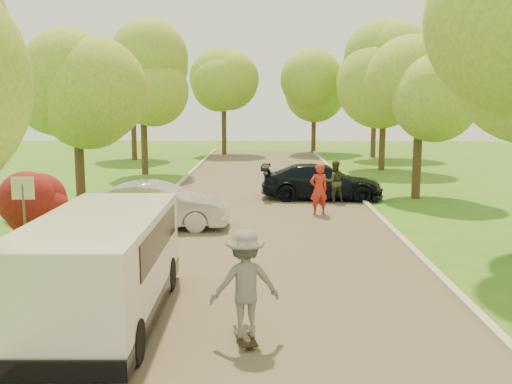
# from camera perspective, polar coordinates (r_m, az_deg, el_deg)

# --- Properties ---
(ground) EXTENTS (100.00, 100.00, 0.00)m
(ground) POSITION_cam_1_polar(r_m,az_deg,el_deg) (10.37, 0.42, -13.49)
(ground) COLOR #2F761C
(ground) RESTS_ON ground
(road) EXTENTS (8.00, 60.00, 0.01)m
(road) POSITION_cam_1_polar(r_m,az_deg,el_deg) (18.03, 0.60, -3.72)
(road) COLOR #4C4438
(road) RESTS_ON ground
(curb_left) EXTENTS (0.18, 60.00, 0.12)m
(curb_left) POSITION_cam_1_polar(r_m,az_deg,el_deg) (18.48, -12.08, -3.44)
(curb_left) COLOR #B2AD9E
(curb_left) RESTS_ON ground
(curb_right) EXTENTS (0.18, 60.00, 0.12)m
(curb_right) POSITION_cam_1_polar(r_m,az_deg,el_deg) (18.45, 13.30, -3.50)
(curb_right) COLOR #B2AD9E
(curb_right) RESTS_ON ground
(street_sign) EXTENTS (0.55, 0.06, 2.17)m
(street_sign) POSITION_cam_1_polar(r_m,az_deg,el_deg) (14.99, -22.22, -0.92)
(street_sign) COLOR #59595E
(street_sign) RESTS_ON ground
(red_shrub) EXTENTS (1.70, 1.70, 1.95)m
(red_shrub) POSITION_cam_1_polar(r_m,az_deg,el_deg) (16.62, -21.71, -1.60)
(red_shrub) COLOR #382619
(red_shrub) RESTS_ON ground
(tree_l_midb) EXTENTS (4.30, 4.20, 6.62)m
(tree_l_midb) POSITION_cam_1_polar(r_m,az_deg,el_deg) (22.67, -17.12, 10.14)
(tree_l_midb) COLOR #382619
(tree_l_midb) RESTS_ON ground
(tree_l_far) EXTENTS (4.92, 4.80, 7.79)m
(tree_l_far) POSITION_cam_1_polar(r_m,az_deg,el_deg) (32.27, -10.93, 11.47)
(tree_l_far) COLOR #382619
(tree_l_far) RESTS_ON ground
(tree_r_midb) EXTENTS (4.51, 4.40, 7.01)m
(tree_r_midb) POSITION_cam_1_polar(r_m,az_deg,el_deg) (24.49, 16.58, 10.74)
(tree_r_midb) COLOR #382619
(tree_r_midb) RESTS_ON ground
(tree_r_far) EXTENTS (5.33, 5.20, 8.34)m
(tree_r_far) POSITION_cam_1_polar(r_m,az_deg,el_deg) (34.39, 13.13, 11.84)
(tree_r_far) COLOR #382619
(tree_r_far) RESTS_ON ground
(tree_bg_a) EXTENTS (5.12, 5.00, 7.72)m
(tree_bg_a) POSITION_cam_1_polar(r_m,az_deg,el_deg) (40.59, -11.97, 10.67)
(tree_bg_a) COLOR #382619
(tree_bg_a) RESTS_ON ground
(tree_bg_b) EXTENTS (5.12, 5.00, 7.95)m
(tree_bg_b) POSITION_cam_1_polar(r_m,az_deg,el_deg) (42.41, 12.13, 10.88)
(tree_bg_b) COLOR #382619
(tree_bg_b) RESTS_ON ground
(tree_bg_c) EXTENTS (4.92, 4.80, 7.33)m
(tree_bg_c) POSITION_cam_1_polar(r_m,az_deg,el_deg) (43.69, -2.97, 10.33)
(tree_bg_c) COLOR #382619
(tree_bg_c) RESTS_ON ground
(tree_bg_d) EXTENTS (5.12, 5.00, 7.72)m
(tree_bg_d) POSITION_cam_1_polar(r_m,az_deg,el_deg) (45.80, 6.13, 10.59)
(tree_bg_d) COLOR #382619
(tree_bg_d) RESTS_ON ground
(minivan) EXTENTS (2.15, 5.31, 1.97)m
(minivan) POSITION_cam_1_polar(r_m,az_deg,el_deg) (10.75, -15.16, -7.14)
(minivan) COLOR silver
(minivan) RESTS_ON ground
(silver_sedan) EXTENTS (4.46, 1.56, 1.47)m
(silver_sedan) POSITION_cam_1_polar(r_m,az_deg,el_deg) (18.28, -9.80, -1.35)
(silver_sedan) COLOR #B1B1B6
(silver_sedan) RESTS_ON ground
(dark_sedan) EXTENTS (5.10, 2.32, 1.45)m
(dark_sedan) POSITION_cam_1_polar(r_m,az_deg,el_deg) (23.64, 6.59, 1.02)
(dark_sedan) COLOR black
(dark_sedan) RESTS_ON ground
(longboard) EXTENTS (0.46, 0.96, 0.11)m
(longboard) POSITION_cam_1_polar(r_m,az_deg,el_deg) (9.81, -1.08, -14.21)
(longboard) COLOR black
(longboard) RESTS_ON ground
(skateboarder) EXTENTS (1.28, 0.91, 1.80)m
(skateboarder) POSITION_cam_1_polar(r_m,az_deg,el_deg) (9.49, -1.10, -9.11)
(skateboarder) COLOR slate
(skateboarder) RESTS_ON longboard
(person_striped) EXTENTS (0.77, 0.62, 1.82)m
(person_striped) POSITION_cam_1_polar(r_m,az_deg,el_deg) (20.28, 6.29, 0.25)
(person_striped) COLOR red
(person_striped) RESTS_ON ground
(person_olive) EXTENTS (0.92, 0.78, 1.68)m
(person_olive) POSITION_cam_1_polar(r_m,az_deg,el_deg) (22.86, 7.84, 1.02)
(person_olive) COLOR #313520
(person_olive) RESTS_ON ground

